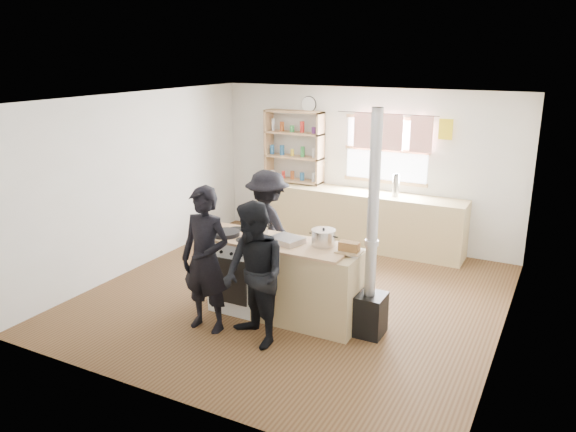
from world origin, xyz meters
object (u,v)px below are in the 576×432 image
object	(u,v)px
cooking_island	(284,280)
person_near_right	(254,275)
roast_tray	(287,240)
thermos	(396,186)
person_near_left	(206,260)
skillet_greens	(226,233)
stockpot_counter	(323,238)
bread_board	(349,248)
person_far	(268,227)
stockpot_stove	(259,227)
flue_heater	(370,279)

from	to	relation	value
cooking_island	person_near_right	distance (m)	0.77
cooking_island	person_near_right	size ratio (longest dim) A/B	1.26
cooking_island	roast_tray	distance (m)	0.50
thermos	person_near_left	world-z (taller)	person_near_left
roast_tray	person_near_right	distance (m)	0.72
skillet_greens	stockpot_counter	size ratio (longest dim) A/B	1.66
stockpot_counter	bread_board	bearing A→B (deg)	-13.70
person_near_left	person_near_right	distance (m)	0.65
roast_tray	person_far	xyz separation A→B (m)	(-0.72, 0.82, -0.19)
cooking_island	stockpot_stove	world-z (taller)	stockpot_stove
bread_board	person_far	world-z (taller)	person_far
skillet_greens	bread_board	distance (m)	1.53
skillet_greens	bread_board	xyz separation A→B (m)	(1.52, 0.13, 0.02)
skillet_greens	stockpot_counter	xyz separation A→B (m)	(1.18, 0.21, 0.06)
cooking_island	stockpot_counter	world-z (taller)	stockpot_counter
stockpot_counter	person_near_left	world-z (taller)	person_near_left
roast_tray	stockpot_counter	distance (m)	0.43
cooking_island	bread_board	xyz separation A→B (m)	(0.79, 0.02, 0.51)
stockpot_stove	person_near_right	distance (m)	0.99
cooking_island	person_near_right	xyz separation A→B (m)	(0.01, -0.70, 0.32)
cooking_island	flue_heater	xyz separation A→B (m)	(1.03, 0.05, 0.19)
bread_board	person_near_left	bearing A→B (deg)	-154.38
stockpot_counter	flue_heater	size ratio (longest dim) A/B	0.11
person_near_right	stockpot_counter	bearing A→B (deg)	91.64
stockpot_counter	flue_heater	bearing A→B (deg)	-5.70
stockpot_stove	person_near_left	distance (m)	0.86
stockpot_counter	stockpot_stove	bearing A→B (deg)	176.60
person_far	bread_board	bearing A→B (deg)	167.12
stockpot_counter	person_near_right	size ratio (longest dim) A/B	0.18
cooking_island	roast_tray	xyz separation A→B (m)	(0.03, -0.00, 0.50)
cooking_island	person_far	world-z (taller)	person_far
person_far	stockpot_counter	bearing A→B (deg)	163.24
thermos	person_near_right	size ratio (longest dim) A/B	0.21
cooking_island	bread_board	size ratio (longest dim) A/B	7.01
person_near_left	cooking_island	bearing A→B (deg)	45.32
thermos	bread_board	bearing A→B (deg)	-83.25
flue_heater	stockpot_stove	bearing A→B (deg)	175.67
thermos	person_far	size ratio (longest dim) A/B	0.21
roast_tray	flue_heater	world-z (taller)	flue_heater
cooking_island	flue_heater	distance (m)	1.05
thermos	flue_heater	xyz separation A→B (m)	(0.57, -2.72, -0.41)
skillet_greens	person_near_right	distance (m)	0.97
person_far	skillet_greens	bearing A→B (deg)	102.53
person_near_left	flue_heater	bearing A→B (deg)	22.22
skillet_greens	person_near_right	xyz separation A→B (m)	(0.75, -0.60, -0.18)
flue_heater	person_near_left	distance (m)	1.81
cooking_island	person_near_left	distance (m)	0.98
person_near_left	person_far	world-z (taller)	person_near_left
stockpot_stove	stockpot_counter	world-z (taller)	stockpot_counter
stockpot_stove	person_near_left	world-z (taller)	person_near_left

